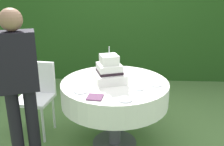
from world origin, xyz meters
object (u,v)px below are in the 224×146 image
at_px(wedding_cake, 110,71).
at_px(serving_plate_near, 81,91).
at_px(cake_table, 115,93).
at_px(garden_chair, 37,91).
at_px(standing_person, 19,82).
at_px(serving_plate_far, 156,84).
at_px(serving_plate_left, 125,100).
at_px(serving_plate_right, 139,89).
at_px(napkin_stack, 95,97).

relative_size(wedding_cake, serving_plate_near, 2.81).
bearing_deg(cake_table, garden_chair, 165.86).
height_order(serving_plate_near, standing_person, standing_person).
height_order(cake_table, serving_plate_far, serving_plate_far).
height_order(wedding_cake, standing_person, standing_person).
bearing_deg(serving_plate_left, serving_plate_near, 158.35).
bearing_deg(serving_plate_far, serving_plate_right, -146.30).
xyz_separation_m(cake_table, standing_person, (-0.87, -0.44, 0.28)).
xyz_separation_m(cake_table, serving_plate_far, (0.43, -0.07, 0.14)).
distance_m(cake_table, garden_chair, 1.00).
xyz_separation_m(wedding_cake, napkin_stack, (-0.11, -0.43, -0.11)).
bearing_deg(serving_plate_left, wedding_cake, 109.65).
xyz_separation_m(cake_table, serving_plate_near, (-0.32, -0.28, 0.14)).
relative_size(serving_plate_near, serving_plate_far, 1.06).
distance_m(napkin_stack, garden_chair, 1.06).
height_order(cake_table, napkin_stack, napkin_stack).
relative_size(cake_table, wedding_cake, 2.87).
bearing_deg(serving_plate_near, serving_plate_left, -21.65).
xyz_separation_m(cake_table, garden_chair, (-0.96, 0.24, -0.11)).
bearing_deg(serving_plate_near, standing_person, -164.03).
bearing_deg(serving_plate_right, standing_person, -167.45).
distance_m(serving_plate_far, serving_plate_left, 0.50).
bearing_deg(serving_plate_far, garden_chair, 167.58).
bearing_deg(wedding_cake, standing_person, -150.69).
xyz_separation_m(napkin_stack, garden_chair, (-0.79, 0.66, -0.24)).
bearing_deg(serving_plate_far, standing_person, -164.10).
xyz_separation_m(serving_plate_near, serving_plate_left, (0.44, -0.17, 0.00)).
bearing_deg(garden_chair, standing_person, -82.31).
relative_size(serving_plate_near, serving_plate_left, 1.06).
distance_m(garden_chair, standing_person, 0.79).
distance_m(serving_plate_near, garden_chair, 0.86).
height_order(serving_plate_left, napkin_stack, same).
xyz_separation_m(garden_chair, standing_person, (0.09, -0.68, 0.39)).
relative_size(serving_plate_near, napkin_stack, 1.01).
distance_m(serving_plate_right, garden_chair, 1.31).
xyz_separation_m(serving_plate_left, standing_person, (-0.98, 0.02, 0.15)).
bearing_deg(napkin_stack, garden_chair, 140.36).
xyz_separation_m(serving_plate_near, serving_plate_far, (0.76, 0.22, 0.00)).
distance_m(cake_table, serving_plate_far, 0.46).
bearing_deg(cake_table, serving_plate_near, -139.16).
bearing_deg(cake_table, wedding_cake, 161.25).
relative_size(serving_plate_left, garden_chair, 0.15).
xyz_separation_m(serving_plate_left, garden_chair, (-1.07, 0.70, -0.24)).
height_order(garden_chair, standing_person, standing_person).
relative_size(wedding_cake, standing_person, 0.26).
height_order(wedding_cake, napkin_stack, wedding_cake).
bearing_deg(serving_plate_right, napkin_stack, -151.58).
bearing_deg(standing_person, wedding_cake, 29.31).
height_order(serving_plate_near, serving_plate_right, same).
relative_size(serving_plate_far, garden_chair, 0.15).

